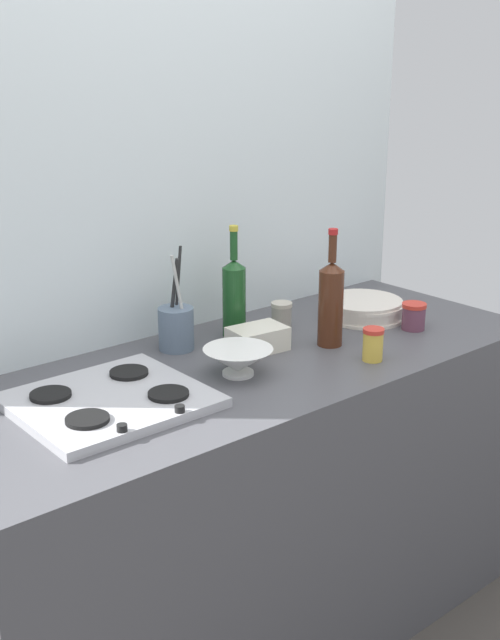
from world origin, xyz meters
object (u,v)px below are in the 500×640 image
(wine_bottle_leftmost, at_px, (234,296))
(utensil_crock, at_px, (176,327))
(mixing_bowl, at_px, (238,360))
(wine_bottle_mid_left, at_px, (331,302))
(condiment_jar_spare, at_px, (373,344))
(condiment_jar_rear, at_px, (282,315))
(plate_stack, at_px, (364,309))
(butter_dish, at_px, (258,339))
(stovetop_hob, at_px, (110,400))
(condiment_jar_front, at_px, (414,316))

(wine_bottle_leftmost, distance_m, utensil_crock, 0.21)
(mixing_bowl, relative_size, utensil_crock, 0.63)
(wine_bottle_mid_left, xyz_separation_m, condiment_jar_spare, (0.00, -0.17, -0.08))
(condiment_jar_rear, bearing_deg, plate_stack, -18.82)
(butter_dish, height_order, condiment_jar_rear, condiment_jar_rear)
(wine_bottle_leftmost, height_order, utensil_crock, wine_bottle_leftmost)
(stovetop_hob, height_order, wine_bottle_mid_left, wine_bottle_mid_left)
(stovetop_hob, relative_size, condiment_jar_spare, 4.74)
(condiment_jar_rear, bearing_deg, condiment_jar_spare, -88.74)
(butter_dish, relative_size, condiment_jar_rear, 1.91)
(stovetop_hob, xyz_separation_m, condiment_jar_rear, (0.71, 0.16, 0.03))
(condiment_jar_front, relative_size, condiment_jar_rear, 1.00)
(mixing_bowl, relative_size, butter_dish, 1.17)
(mixing_bowl, bearing_deg, wine_bottle_leftmost, 52.72)
(stovetop_hob, xyz_separation_m, mixing_bowl, (0.36, -0.05, 0.03))
(wine_bottle_leftmost, distance_m, butter_dish, 0.17)
(stovetop_hob, bearing_deg, wine_bottle_mid_left, -3.24)
(wine_bottle_mid_left, relative_size, mixing_bowl, 1.85)
(condiment_jar_front, bearing_deg, wine_bottle_mid_left, 167.32)
(wine_bottle_mid_left, bearing_deg, stovetop_hob, 176.76)
(condiment_jar_front, height_order, condiment_jar_rear, same)
(wine_bottle_mid_left, relative_size, utensil_crock, 1.16)
(utensil_crock, bearing_deg, stovetop_hob, -147.98)
(stovetop_hob, bearing_deg, mixing_bowl, -7.66)
(condiment_jar_spare, bearing_deg, condiment_jar_front, 18.20)
(wine_bottle_mid_left, bearing_deg, condiment_jar_front, -12.68)
(condiment_jar_front, bearing_deg, butter_dish, 160.94)
(utensil_crock, height_order, condiment_jar_spare, utensil_crock)
(wine_bottle_leftmost, xyz_separation_m, condiment_jar_spare, (0.16, -0.41, -0.08))
(condiment_jar_front, height_order, condiment_jar_spare, condiment_jar_spare)
(mixing_bowl, distance_m, utensil_crock, 0.27)
(condiment_jar_front, bearing_deg, stovetop_hob, 173.93)
(utensil_crock, relative_size, condiment_jar_rear, 3.55)
(utensil_crock, height_order, condiment_jar_rear, utensil_crock)
(mixing_bowl, xyz_separation_m, condiment_jar_spare, (0.35, -0.16, 0.01))
(stovetop_hob, relative_size, plate_stack, 1.68)
(wine_bottle_mid_left, relative_size, condiment_jar_spare, 3.71)
(stovetop_hob, distance_m, condiment_jar_spare, 0.74)
(butter_dish, relative_size, condiment_jar_spare, 1.71)
(stovetop_hob, height_order, condiment_jar_spare, condiment_jar_spare)
(mixing_bowl, bearing_deg, stovetop_hob, 172.34)
(butter_dish, height_order, condiment_jar_front, condiment_jar_front)
(condiment_jar_rear, relative_size, condiment_jar_spare, 0.90)
(wine_bottle_leftmost, distance_m, wine_bottle_mid_left, 0.29)
(utensil_crock, xyz_separation_m, condiment_jar_rear, (0.36, -0.06, -0.02))
(mixing_bowl, bearing_deg, condiment_jar_spare, -23.96)
(plate_stack, xyz_separation_m, condiment_jar_rear, (-0.27, 0.09, 0.01))
(condiment_jar_front, bearing_deg, utensil_crock, 153.70)
(plate_stack, height_order, wine_bottle_mid_left, wine_bottle_mid_left)
(condiment_jar_front, bearing_deg, plate_stack, 100.46)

